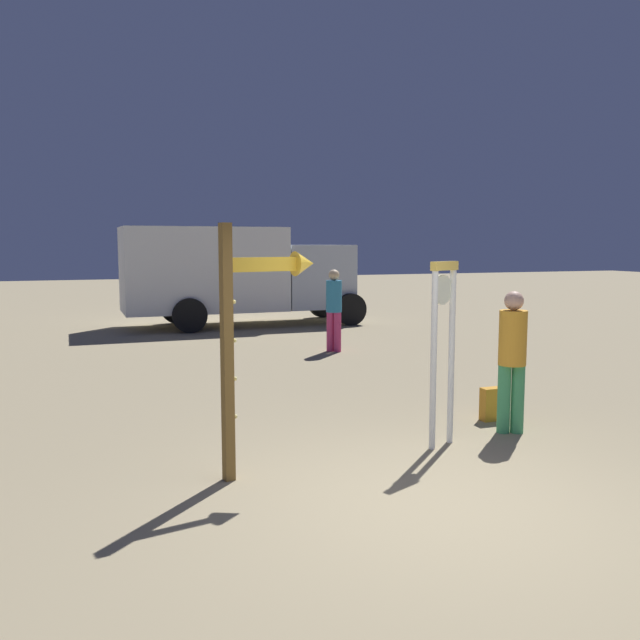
{
  "coord_description": "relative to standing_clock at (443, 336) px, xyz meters",
  "views": [
    {
      "loc": [
        -2.92,
        -4.93,
        2.3
      ],
      "look_at": [
        0.37,
        4.08,
        1.2
      ],
      "focal_mm": 37.5,
      "sensor_mm": 36.0,
      "label": 1
    }
  ],
  "objects": [
    {
      "name": "person_near_clock",
      "position": [
        1.06,
        0.17,
        -0.29
      ],
      "size": [
        0.33,
        0.33,
        1.73
      ],
      "color": "#3C925A",
      "rests_on": "ground_plane"
    },
    {
      "name": "ground_plane",
      "position": [
        -0.93,
        -1.58,
        -1.26
      ],
      "size": [
        80.0,
        80.0,
        0.0
      ],
      "primitive_type": "plane",
      "color": "gray"
    },
    {
      "name": "arrow_sign",
      "position": [
        -2.21,
        -0.21,
        0.36
      ],
      "size": [
        1.04,
        0.38,
        2.5
      ],
      "color": "brown",
      "rests_on": "ground_plane"
    },
    {
      "name": "person_distant",
      "position": [
        1.28,
        6.65,
        -0.28
      ],
      "size": [
        0.34,
        0.34,
        1.75
      ],
      "color": "#C6356A",
      "rests_on": "ground_plane"
    },
    {
      "name": "box_truck_near",
      "position": [
        0.29,
        11.85,
        0.24
      ],
      "size": [
        6.57,
        2.5,
        2.74
      ],
      "color": "silver",
      "rests_on": "ground_plane"
    },
    {
      "name": "backpack",
      "position": [
        1.17,
        0.74,
        -1.05
      ],
      "size": [
        0.26,
        0.19,
        0.43
      ],
      "color": "orange",
      "rests_on": "ground_plane"
    },
    {
      "name": "standing_clock",
      "position": [
        0.0,
        0.0,
        0.0
      ],
      "size": [
        0.43,
        0.26,
        2.1
      ],
      "color": "white",
      "rests_on": "ground_plane"
    }
  ]
}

